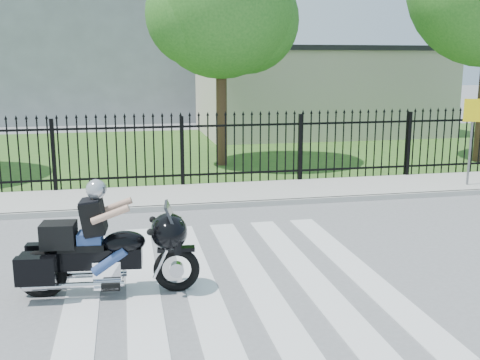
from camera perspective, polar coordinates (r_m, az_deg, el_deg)
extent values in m
plane|color=slate|center=(8.24, -1.37, -10.08)|extent=(120.00, 120.00, 0.00)
cube|color=#ADAAA3|center=(12.95, -5.36, -1.63)|extent=(40.00, 2.00, 0.12)
cube|color=#ADAAA3|center=(11.98, -4.82, -2.73)|extent=(40.00, 0.12, 0.12)
cube|color=#27581E|center=(19.80, -7.63, 2.91)|extent=(40.00, 12.00, 0.02)
cube|color=black|center=(13.86, -5.84, 0.49)|extent=(26.00, 0.04, 0.05)
cube|color=black|center=(13.67, -5.95, 5.43)|extent=(26.00, 0.04, 0.05)
cylinder|color=#382316|center=(16.79, -1.90, 8.50)|extent=(0.32, 0.32, 4.16)
sphere|color=#24601B|center=(16.83, -1.96, 17.37)|extent=(4.20, 4.20, 4.20)
cube|color=#B6AC98|center=(24.99, 7.95, 8.77)|extent=(10.00, 6.00, 3.50)
cube|color=black|center=(24.96, 8.08, 13.02)|extent=(10.20, 6.20, 0.20)
cube|color=#979B9F|center=(33.68, -15.09, 16.52)|extent=(15.00, 10.00, 12.00)
torus|color=black|center=(7.81, -6.45, -9.02)|extent=(0.64, 0.18, 0.64)
torus|color=black|center=(8.05, -19.50, -9.03)|extent=(0.68, 0.21, 0.67)
cube|color=black|center=(7.83, -14.32, -7.70)|extent=(1.21, 0.34, 0.28)
ellipsoid|color=black|center=(7.72, -11.69, -6.20)|extent=(0.61, 0.42, 0.30)
cube|color=black|center=(7.81, -15.73, -6.48)|extent=(0.63, 0.35, 0.09)
cube|color=silver|center=(7.87, -13.26, -8.77)|extent=(0.39, 0.31, 0.28)
ellipsoid|color=black|center=(7.64, -7.24, -5.22)|extent=(0.56, 0.71, 0.50)
cube|color=black|center=(7.81, -17.94, -5.33)|extent=(0.48, 0.39, 0.33)
cube|color=navy|center=(7.75, -14.97, -5.71)|extent=(0.34, 0.31, 0.17)
sphere|color=#ACAFB4|center=(7.57, -14.42, -0.91)|extent=(0.27, 0.27, 0.27)
cylinder|color=slate|center=(14.73, 22.37, 3.38)|extent=(0.05, 0.05, 2.01)
cube|color=yellow|center=(14.63, 22.66, 6.55)|extent=(0.45, 0.17, 0.55)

